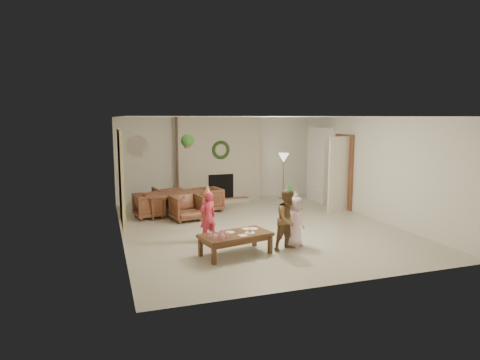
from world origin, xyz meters
name	(u,v)px	position (x,y,z in m)	size (l,w,h in m)	color
floor	(258,227)	(0.00, 0.00, 0.00)	(7.00, 7.00, 0.00)	#B7B29E
ceiling	(259,117)	(0.00, 0.00, 2.50)	(7.00, 7.00, 0.00)	white
wall_back	(217,159)	(0.00, 3.50, 1.25)	(7.00, 7.00, 0.00)	silver
wall_front	(343,203)	(0.00, -3.50, 1.25)	(7.00, 7.00, 0.00)	silver
wall_left	(120,179)	(-3.00, 0.00, 1.25)	(7.00, 7.00, 0.00)	silver
wall_right	(372,168)	(3.00, 0.00, 1.25)	(7.00, 7.00, 0.00)	silver
fireplace_mass	(219,159)	(0.00, 3.30, 1.25)	(2.50, 0.40, 2.50)	#521E15
fireplace_hearth	(222,201)	(0.00, 2.95, 0.06)	(1.60, 0.30, 0.12)	brown
fireplace_firebox	(221,187)	(0.00, 3.12, 0.45)	(0.75, 0.12, 0.75)	black
fireplace_wreath	(221,150)	(0.00, 3.07, 1.55)	(0.54, 0.54, 0.10)	#1C3815
floor_lamp_base	(283,198)	(1.97, 3.00, 0.01)	(0.26, 0.26, 0.03)	gold
floor_lamp_post	(283,177)	(1.97, 3.00, 0.66)	(0.03, 0.03, 1.27)	gold
floor_lamp_shade	(284,158)	(1.97, 3.00, 1.27)	(0.34, 0.34, 0.28)	beige
bookshelf_carcass	(320,165)	(2.84, 2.30, 1.10)	(0.30, 1.00, 2.20)	white
bookshelf_shelf_a	(319,186)	(2.82, 2.30, 0.45)	(0.30, 0.92, 0.03)	white
bookshelf_shelf_b	(319,173)	(2.82, 2.30, 0.85)	(0.30, 0.92, 0.03)	white
bookshelf_shelf_c	(319,160)	(2.82, 2.30, 1.25)	(0.30, 0.92, 0.03)	white
bookshelf_shelf_d	(320,146)	(2.82, 2.30, 1.65)	(0.30, 0.92, 0.03)	white
books_row_lower	(321,182)	(2.80, 2.15, 0.59)	(0.20, 0.40, 0.24)	#B13B20
books_row_mid	(318,168)	(2.80, 2.35, 0.99)	(0.20, 0.44, 0.24)	navy
books_row_upper	(321,156)	(2.80, 2.20, 1.38)	(0.20, 0.36, 0.22)	gold
door_frame	(344,172)	(2.96, 1.20, 1.02)	(0.05, 0.86, 2.04)	brown
door_leaf	(339,175)	(2.58, 0.82, 1.00)	(0.05, 0.80, 2.00)	beige
curtain_panel	(121,178)	(-2.96, 0.20, 1.25)	(0.06, 1.20, 2.00)	beige
dining_table	(176,204)	(-1.55, 1.84, 0.28)	(1.62, 0.90, 0.57)	brown
dining_chair_near	(186,208)	(-1.43, 1.14, 0.31)	(0.67, 0.69, 0.63)	brown
dining_chair_far	(167,198)	(-1.68, 2.54, 0.31)	(0.67, 0.69, 0.63)	brown
dining_chair_left	(149,205)	(-2.25, 1.72, 0.31)	(0.67, 0.69, 0.63)	brown
dining_chair_right	(208,200)	(-0.68, 2.00, 0.31)	(0.67, 0.69, 0.63)	brown
hanging_plant_cord	(187,131)	(-1.30, 1.50, 2.15)	(0.01, 0.01, 0.70)	tan
hanging_plant_pot	(187,146)	(-1.30, 1.50, 1.80)	(0.16, 0.16, 0.12)	#963830
hanging_plant_foliage	(187,141)	(-1.30, 1.50, 1.92)	(0.32, 0.32, 0.32)	#204D19
coffee_table_top	(236,235)	(-1.08, -1.69, 0.37)	(1.29, 0.64, 0.06)	#53331B
coffee_table_apron	(236,239)	(-1.08, -1.69, 0.30)	(1.19, 0.54, 0.08)	#53331B
coffee_leg_fl	(214,255)	(-1.59, -2.07, 0.17)	(0.07, 0.07, 0.34)	#53331B
coffee_leg_fr	(270,244)	(-0.45, -1.81, 0.17)	(0.07, 0.07, 0.34)	#53331B
coffee_leg_bl	(200,247)	(-1.71, -1.56, 0.17)	(0.07, 0.07, 0.34)	#53331B
coffee_leg_br	(254,237)	(-0.57, -1.30, 0.17)	(0.07, 0.07, 0.34)	#53331B
cup_a	(215,237)	(-1.53, -1.94, 0.44)	(0.07, 0.07, 0.09)	white
cup_b	(210,234)	(-1.57, -1.75, 0.44)	(0.07, 0.07, 0.09)	white
cup_c	(223,237)	(-1.40, -1.97, 0.44)	(0.07, 0.07, 0.09)	white
cup_d	(217,234)	(-1.44, -1.77, 0.44)	(0.07, 0.07, 0.09)	white
cup_e	(227,235)	(-1.28, -1.86, 0.44)	(0.07, 0.07, 0.09)	white
cup_f	(222,232)	(-1.33, -1.66, 0.44)	(0.07, 0.07, 0.09)	white
plate_a	(230,232)	(-1.15, -1.58, 0.40)	(0.18, 0.18, 0.01)	white
plate_b	(250,233)	(-0.81, -1.73, 0.40)	(0.18, 0.18, 0.01)	white
plate_c	(253,229)	(-0.67, -1.49, 0.40)	(0.18, 0.18, 0.01)	white
food_scoop	(250,231)	(-0.81, -1.73, 0.44)	(0.07, 0.07, 0.07)	tan
napkin_left	(243,235)	(-0.99, -1.85, 0.40)	(0.15, 0.15, 0.01)	#FFBBCB
napkin_right	(247,229)	(-0.78, -1.44, 0.40)	(0.15, 0.15, 0.01)	#FFBBCB
child_red	(208,217)	(-1.36, -0.74, 0.51)	(0.37, 0.25, 1.02)	#C72A40
party_hat_red	(207,190)	(-1.36, -0.74, 1.07)	(0.14, 0.14, 0.19)	#E5D84C
child_plaid	(288,220)	(-0.04, -1.72, 0.58)	(0.57, 0.44, 1.17)	#953928
party_hat_plaid	(289,187)	(-0.04, -1.72, 1.21)	(0.14, 0.14, 0.19)	#4CB267
child_pink	(295,222)	(0.18, -1.57, 0.49)	(0.48, 0.31, 0.98)	#FFCBDB
party_hat_pink	(296,195)	(0.18, -1.57, 1.02)	(0.13, 0.13, 0.18)	silver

